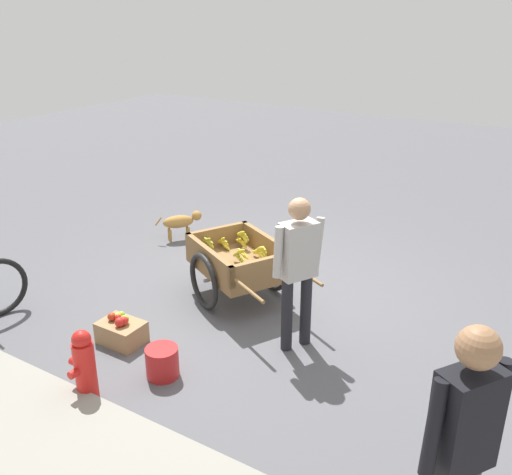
# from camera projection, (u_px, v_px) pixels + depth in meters

# --- Properties ---
(ground_plane) EXTENTS (24.00, 24.00, 0.00)m
(ground_plane) POSITION_uv_depth(u_px,v_px,m) (267.00, 298.00, 6.51)
(ground_plane) COLOR #56565B
(fruit_cart) EXTENTS (1.81, 1.44, 0.72)m
(fruit_cart) POSITION_uv_depth(u_px,v_px,m) (239.00, 263.00, 6.36)
(fruit_cart) COLOR olive
(fruit_cart) RESTS_ON ground
(vendor_person) EXTENTS (0.34, 0.53, 1.53)m
(vendor_person) POSITION_uv_depth(u_px,v_px,m) (298.00, 262.00, 5.27)
(vendor_person) COLOR black
(vendor_person) RESTS_ON ground
(dog) EXTENTS (0.46, 0.54, 0.40)m
(dog) POSITION_uv_depth(u_px,v_px,m) (181.00, 221.00, 8.07)
(dog) COLOR #AD7A38
(dog) RESTS_ON ground
(fire_hydrant) EXTENTS (0.25, 0.25, 0.67)m
(fire_hydrant) POSITION_uv_depth(u_px,v_px,m) (84.00, 366.00, 4.72)
(fire_hydrant) COLOR red
(fire_hydrant) RESTS_ON ground
(plastic_bucket) EXTENTS (0.30, 0.30, 0.28)m
(plastic_bucket) POSITION_uv_depth(u_px,v_px,m) (162.00, 362.00, 5.10)
(plastic_bucket) COLOR #B21E1E
(plastic_bucket) RESTS_ON ground
(apple_crate) EXTENTS (0.44, 0.32, 0.31)m
(apple_crate) POSITION_uv_depth(u_px,v_px,m) (121.00, 331.00, 5.62)
(apple_crate) COLOR #99754C
(apple_crate) RESTS_ON ground
(bystander_person) EXTENTS (0.35, 0.50, 1.68)m
(bystander_person) POSITION_uv_depth(u_px,v_px,m) (463.00, 438.00, 2.97)
(bystander_person) COLOR #333851
(bystander_person) RESTS_ON ground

